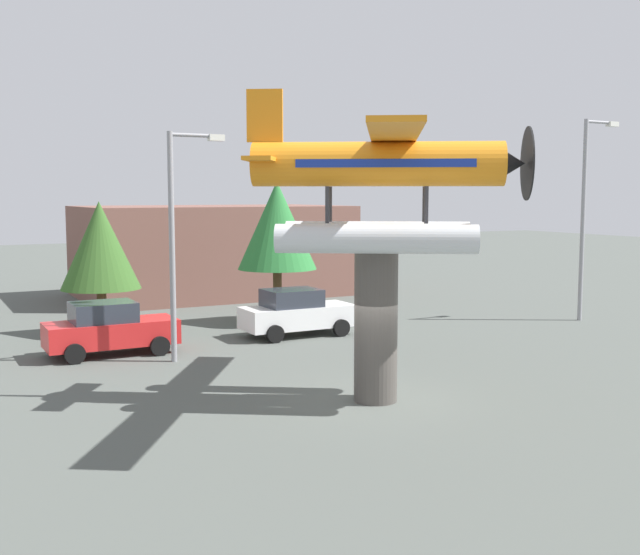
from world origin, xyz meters
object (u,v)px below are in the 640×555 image
object	(u,v)px
floatplane_monument	(382,183)
car_far_white	(296,312)
streetlight_secondary	(587,205)
display_pedestal	(376,326)
car_mid_red	(109,328)
tree_east	(100,246)
streetlight_primary	(178,228)
storefront_building	(212,250)
tree_center_back	(277,226)

from	to	relation	value
floatplane_monument	car_far_white	size ratio (longest dim) A/B	2.22
streetlight_secondary	display_pedestal	bearing A→B (deg)	-155.01
car_mid_red	tree_east	size ratio (longest dim) A/B	0.84
car_far_white	tree_east	distance (m)	7.77
car_far_white	streetlight_primary	size ratio (longest dim) A/B	0.59
car_mid_red	tree_east	bearing A→B (deg)	80.80
streetlight_primary	tree_east	size ratio (longest dim) A/B	1.43
car_mid_red	floatplane_monument	bearing A→B (deg)	-62.12
car_mid_red	car_far_white	bearing A→B (deg)	1.75
car_far_white	storefront_building	world-z (taller)	storefront_building
floatplane_monument	car_mid_red	world-z (taller)	floatplane_monument
tree_east	display_pedestal	bearing A→B (deg)	-72.93
display_pedestal	floatplane_monument	distance (m)	3.60
floatplane_monument	car_mid_red	distance (m)	11.20
floatplane_monument	tree_east	distance (m)	13.89
floatplane_monument	car_mid_red	size ratio (longest dim) A/B	2.22
storefront_building	streetlight_secondary	bearing A→B (deg)	-54.63
streetlight_secondary	streetlight_primary	bearing A→B (deg)	179.39
display_pedestal	streetlight_primary	distance (m)	7.88
streetlight_secondary	tree_center_back	world-z (taller)	streetlight_secondary
display_pedestal	car_far_white	world-z (taller)	display_pedestal
car_mid_red	car_far_white	distance (m)	6.94
display_pedestal	tree_center_back	bearing A→B (deg)	76.48
car_mid_red	streetlight_secondary	xyz separation A→B (m)	(19.19, -2.16, 3.92)
streetlight_secondary	tree_east	distance (m)	19.61
streetlight_secondary	floatplane_monument	bearing A→B (deg)	-154.62
floatplane_monument	car_far_white	world-z (taller)	floatplane_monument
car_far_white	tree_center_back	bearing A→B (deg)	77.99
car_mid_red	display_pedestal	bearing A→B (deg)	-62.48
car_mid_red	storefront_building	world-z (taller)	storefront_building
tree_east	car_mid_red	bearing A→B (deg)	-99.20
floatplane_monument	streetlight_primary	size ratio (longest dim) A/B	1.30
streetlight_secondary	storefront_building	distance (m)	18.83
car_far_white	tree_east	world-z (taller)	tree_east
streetlight_primary	display_pedestal	bearing A→B (deg)	-67.45
car_mid_red	car_far_white	xyz separation A→B (m)	(6.94, 0.21, 0.00)
floatplane_monument	tree_center_back	xyz separation A→B (m)	(2.82, 12.26, -1.53)
car_far_white	streetlight_primary	bearing A→B (deg)	-157.08
car_far_white	tree_center_back	xyz separation A→B (m)	(0.65, 3.04, 3.10)
floatplane_monument	storefront_building	distance (m)	22.59
car_mid_red	streetlight_primary	xyz separation A→B (m)	(1.77, -1.98, 3.33)
display_pedestal	storefront_building	xyz separation A→B (m)	(3.73, 22.00, 0.40)
car_far_white	streetlight_primary	distance (m)	6.53
display_pedestal	streetlight_primary	bearing A→B (deg)	112.55
car_mid_red	tree_center_back	xyz separation A→B (m)	(7.59, 3.26, 3.10)
tree_center_back	floatplane_monument	bearing A→B (deg)	-102.96
storefront_building	tree_east	distance (m)	11.89
floatplane_monument	streetlight_secondary	size ratio (longest dim) A/B	1.12
floatplane_monument	tree_east	bearing A→B (deg)	140.39
streetlight_secondary	tree_center_back	xyz separation A→B (m)	(-11.61, 5.42, -0.81)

